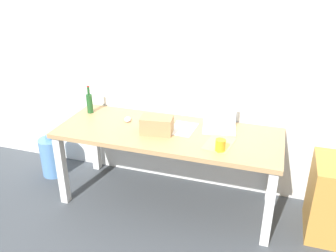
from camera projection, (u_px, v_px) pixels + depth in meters
The scene contains 12 objects.
ground_plane at pixel (168, 200), 3.40m from camera, with size 8.00×8.00×0.00m, color #42474C.
back_wall at pixel (183, 55), 3.23m from camera, with size 5.20×0.08×2.60m, color white.
desk at pixel (168, 140), 3.13m from camera, with size 1.95×0.75×0.73m.
laptop_right at pixel (219, 124), 3.13m from camera, with size 0.32×0.26×0.20m.
beer_bottle at pixel (90, 103), 3.43m from camera, with size 0.06×0.06×0.27m.
computer_mouse at pixel (128, 119), 3.29m from camera, with size 0.06×0.10×0.03m, color silver.
cardboard_box at pixel (157, 125), 3.04m from camera, with size 0.27×0.17×0.14m, color tan.
coffee_mug at pixel (220, 145), 2.76m from camera, with size 0.08×0.08×0.10m, color gold.
paper_sheet_front_right at pixel (219, 143), 2.88m from camera, with size 0.21×0.30×0.00m, color #F4E06B.
paper_sheet_near_back at pixel (183, 129), 3.14m from camera, with size 0.21×0.30×0.00m, color white.
water_cooler_jug at pixel (52, 156), 3.74m from camera, with size 0.24×0.24×0.46m.
filing_cabinet at pixel (335, 199), 2.87m from camera, with size 0.40×0.48×0.66m, color #C68938.
Camera 1 is at (0.85, -2.65, 2.07)m, focal length 38.01 mm.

